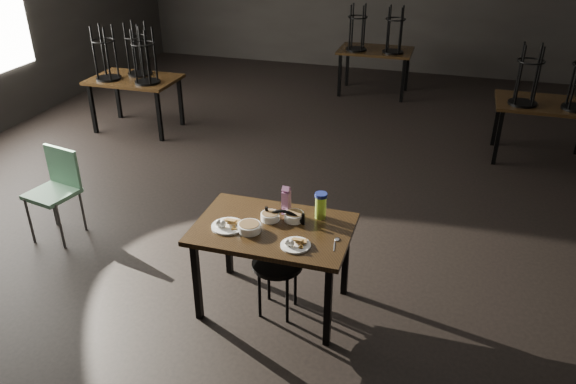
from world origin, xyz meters
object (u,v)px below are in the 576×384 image
(main_table, at_px, (273,236))
(water_bottle, at_px, (321,205))
(bentwood_chair, at_px, (280,254))
(juice_carton, at_px, (286,201))
(school_chair, at_px, (56,185))

(main_table, bearing_deg, water_bottle, 37.82)
(bentwood_chair, bearing_deg, water_bottle, 44.63)
(main_table, xyz_separation_m, juice_carton, (0.04, 0.23, 0.19))
(juice_carton, relative_size, bentwood_chair, 0.29)
(main_table, xyz_separation_m, bentwood_chair, (0.05, 0.01, -0.17))
(school_chair, bearing_deg, main_table, 0.37)
(main_table, height_order, water_bottle, water_bottle)
(main_table, height_order, bentwood_chair, bentwood_chair)
(bentwood_chair, xyz_separation_m, school_chair, (-2.40, 0.46, 0.03))
(juice_carton, xyz_separation_m, bentwood_chair, (0.02, -0.22, -0.36))
(water_bottle, bearing_deg, bentwood_chair, -137.97)
(main_table, xyz_separation_m, water_bottle, (0.31, 0.24, 0.19))
(main_table, distance_m, bentwood_chair, 0.18)
(bentwood_chair, bearing_deg, juice_carton, 97.01)
(juice_carton, bearing_deg, bentwood_chair, -85.58)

